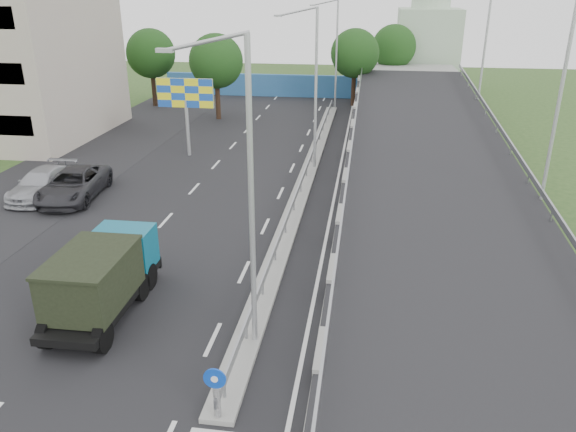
% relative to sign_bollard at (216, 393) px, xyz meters
% --- Properties ---
extents(road_surface, '(26.00, 90.00, 0.04)m').
position_rel_sign_bollard_xyz_m(road_surface, '(-3.00, 17.83, -1.03)').
color(road_surface, black).
rests_on(road_surface, ground).
extents(parking_strip, '(8.00, 90.00, 0.05)m').
position_rel_sign_bollard_xyz_m(parking_strip, '(-16.00, 17.83, -1.03)').
color(parking_strip, black).
rests_on(parking_strip, ground).
extents(median, '(1.00, 44.00, 0.20)m').
position_rel_sign_bollard_xyz_m(median, '(0.00, 21.83, -0.93)').
color(median, gray).
rests_on(median, ground).
extents(overpass_ramp, '(10.00, 50.00, 3.50)m').
position_rel_sign_bollard_xyz_m(overpass_ramp, '(7.50, 21.83, 0.72)').
color(overpass_ramp, gray).
rests_on(overpass_ramp, ground).
extents(median_guardrail, '(0.09, 44.00, 0.71)m').
position_rel_sign_bollard_xyz_m(median_guardrail, '(0.00, 21.83, -0.28)').
color(median_guardrail, gray).
rests_on(median_guardrail, median).
extents(sign_bollard, '(0.64, 0.23, 1.67)m').
position_rel_sign_bollard_xyz_m(sign_bollard, '(0.00, 0.00, 0.00)').
color(sign_bollard, black).
rests_on(sign_bollard, median).
extents(lamp_post_near, '(2.74, 0.18, 10.08)m').
position_rel_sign_bollard_xyz_m(lamp_post_near, '(0.11, 3.83, 4.77)').
color(lamp_post_near, '#B2B5B7').
rests_on(lamp_post_near, median).
extents(lamp_post_mid, '(2.74, 0.18, 10.08)m').
position_rel_sign_bollard_xyz_m(lamp_post_mid, '(0.11, 23.83, 4.77)').
color(lamp_post_mid, '#B2B5B7').
rests_on(lamp_post_mid, median).
extents(lamp_post_far, '(2.74, 0.18, 10.08)m').
position_rel_sign_bollard_xyz_m(lamp_post_far, '(0.11, 43.83, 4.77)').
color(lamp_post_far, '#B2B5B7').
rests_on(lamp_post_far, median).
extents(blue_wall, '(30.00, 0.50, 2.40)m').
position_rel_sign_bollard_xyz_m(blue_wall, '(-4.00, 49.83, 0.17)').
color(blue_wall, '#2B659E').
rests_on(blue_wall, ground).
extents(church, '(7.00, 7.00, 13.80)m').
position_rel_sign_bollard_xyz_m(church, '(10.00, 57.83, 4.28)').
color(church, '#B2CCAD').
rests_on(church, ground).
extents(billboard, '(4.00, 0.24, 5.50)m').
position_rel_sign_bollard_xyz_m(billboard, '(-9.00, 25.83, 3.15)').
color(billboard, '#B2B5B7').
rests_on(billboard, ground).
extents(tree_left_mid, '(4.80, 4.80, 7.60)m').
position_rel_sign_bollard_xyz_m(tree_left_mid, '(-10.00, 37.83, 4.14)').
color(tree_left_mid, black).
rests_on(tree_left_mid, ground).
extents(tree_median_far, '(4.80, 4.80, 7.60)m').
position_rel_sign_bollard_xyz_m(tree_median_far, '(2.00, 45.83, 4.14)').
color(tree_median_far, black).
rests_on(tree_median_far, ground).
extents(tree_left_far, '(4.80, 4.80, 7.60)m').
position_rel_sign_bollard_xyz_m(tree_left_far, '(-18.00, 42.83, 4.14)').
color(tree_left_far, black).
rests_on(tree_left_far, ground).
extents(tree_ramp_far, '(4.80, 4.80, 7.60)m').
position_rel_sign_bollard_xyz_m(tree_ramp_far, '(6.00, 52.83, 4.14)').
color(tree_ramp_far, black).
rests_on(tree_ramp_far, ground).
extents(dump_truck, '(2.48, 6.23, 2.74)m').
position_rel_sign_bollard_xyz_m(dump_truck, '(-5.66, 5.09, 0.48)').
color(dump_truck, black).
rests_on(dump_truck, ground).
extents(parked_car_c, '(3.38, 6.28, 1.67)m').
position_rel_sign_bollard_xyz_m(parked_car_c, '(-12.83, 16.33, -0.20)').
color(parked_car_c, '#2B2B2F').
rests_on(parked_car_c, ground).
extents(parked_car_d, '(2.24, 5.42, 1.57)m').
position_rel_sign_bollard_xyz_m(parked_car_d, '(-14.83, 16.39, -0.25)').
color(parked_car_d, '#A3A5AC').
rests_on(parked_car_d, ground).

